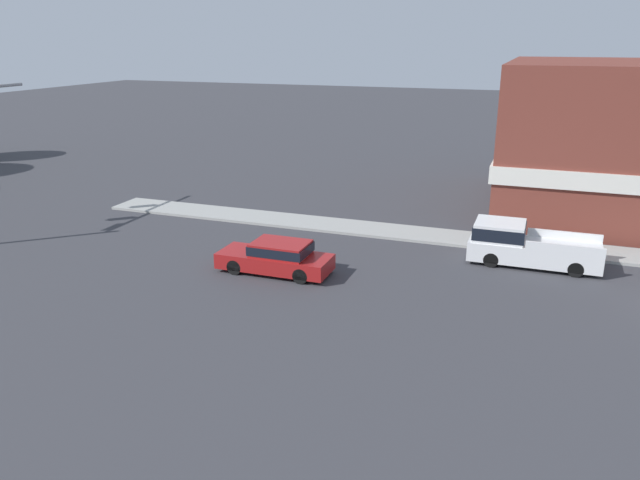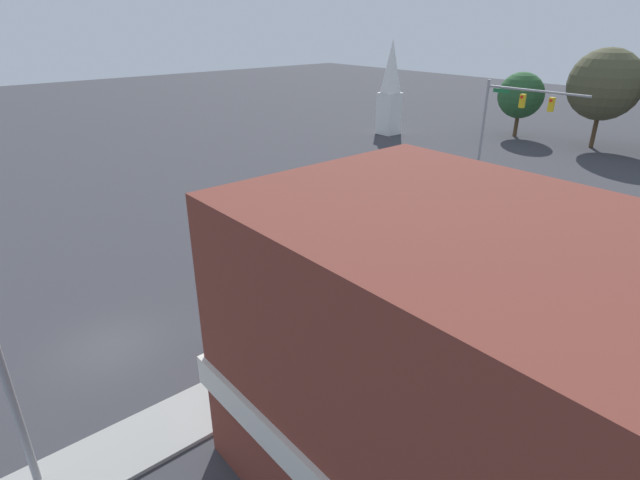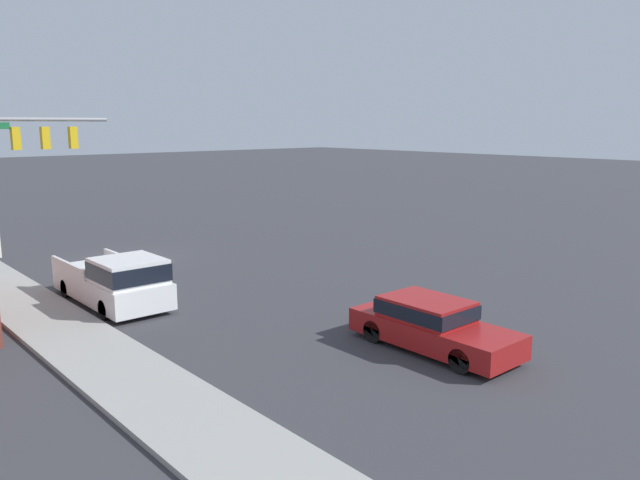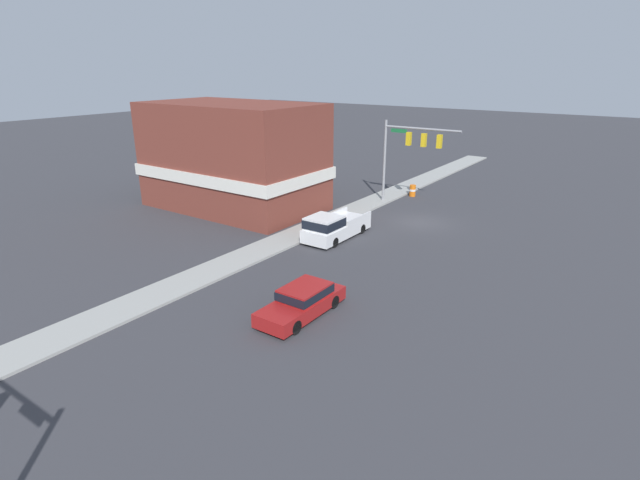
{
  "view_description": "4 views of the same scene",
  "coord_description": "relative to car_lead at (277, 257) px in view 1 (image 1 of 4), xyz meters",
  "views": [
    {
      "loc": [
        -24.49,
        6.32,
        9.69
      ],
      "look_at": [
        -1.47,
        14.76,
        1.66
      ],
      "focal_mm": 35.0,
      "sensor_mm": 36.0,
      "label": 1
    },
    {
      "loc": [
        18.35,
        -4.34,
        12.3
      ],
      "look_at": [
        1.32,
        10.14,
        2.32
      ],
      "focal_mm": 28.0,
      "sensor_mm": 36.0,
      "label": 2
    },
    {
      "loc": [
        11.64,
        27.12,
        6.18
      ],
      "look_at": [
        0.3,
        14.14,
        2.97
      ],
      "focal_mm": 35.0,
      "sensor_mm": 36.0,
      "label": 3
    },
    {
      "loc": [
        -14.37,
        33.45,
        11.16
      ],
      "look_at": [
        -1.09,
        14.55,
        3.03
      ],
      "focal_mm": 28.0,
      "sensor_mm": 36.0,
      "label": 4
    }
  ],
  "objects": [
    {
      "name": "car_lead",
      "position": [
        0.0,
        0.0,
        0.0
      ],
      "size": [
        1.84,
        4.88,
        1.4
      ],
      "color": "black",
      "rests_on": "ground"
    },
    {
      "name": "pickup_truck_parked",
      "position": [
        4.83,
        -9.76,
        0.17
      ],
      "size": [
        2.11,
        5.61,
        1.83
      ],
      "color": "black",
      "rests_on": "ground"
    },
    {
      "name": "corner_brick_building",
      "position": [
        15.97,
        -11.96,
        3.34
      ],
      "size": [
        14.27,
        8.43,
        8.39
      ],
      "color": "brown",
      "rests_on": "ground"
    }
  ]
}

